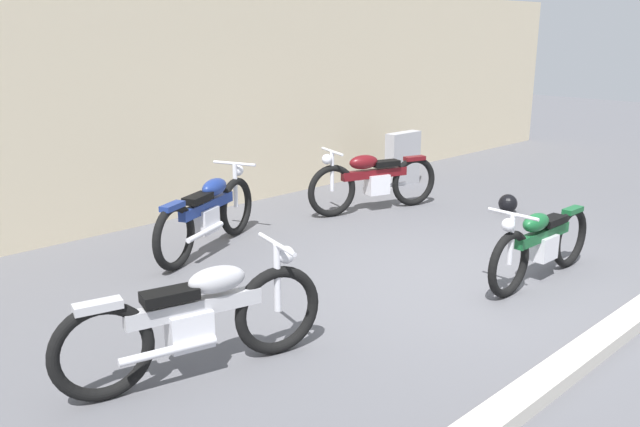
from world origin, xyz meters
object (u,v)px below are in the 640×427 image
at_px(motorcycle_blue, 208,213).
at_px(motorcycle_silver, 198,319).
at_px(helmet, 508,203).
at_px(motorcycle_maroon, 373,180).
at_px(stone_marker, 403,159).
at_px(motorcycle_green, 541,243).

relative_size(motorcycle_blue, motorcycle_silver, 0.95).
distance_m(helmet, motorcycle_maroon, 1.99).
height_order(stone_marker, motorcycle_blue, motorcycle_blue).
xyz_separation_m(stone_marker, motorcycle_silver, (-6.13, -3.01, 0.01)).
height_order(helmet, motorcycle_silver, motorcycle_silver).
xyz_separation_m(motorcycle_green, motorcycle_silver, (-3.67, 0.84, 0.04)).
xyz_separation_m(helmet, motorcycle_green, (-2.18, -1.65, 0.28)).
bearing_deg(helmet, motorcycle_blue, 158.75).
height_order(motorcycle_blue, motorcycle_silver, same).
relative_size(stone_marker, motorcycle_maroon, 0.44).
distance_m(stone_marker, motorcycle_blue, 4.42).
xyz_separation_m(motorcycle_blue, motorcycle_silver, (-1.75, -2.41, -0.00)).
relative_size(motorcycle_maroon, motorcycle_silver, 0.99).
bearing_deg(motorcycle_silver, motorcycle_blue, 67.30).
bearing_deg(motorcycle_green, stone_marker, -121.73).
bearing_deg(motorcycle_maroon, motorcycle_green, 92.31).
xyz_separation_m(helmet, motorcycle_maroon, (-1.35, 1.42, 0.33)).
distance_m(stone_marker, motorcycle_green, 4.56).
xyz_separation_m(motorcycle_blue, motorcycle_maroon, (2.75, -0.18, 0.00)).
distance_m(helmet, motorcycle_silver, 5.92).
bearing_deg(stone_marker, motorcycle_maroon, -154.59).
relative_size(motorcycle_green, motorcycle_silver, 0.92).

